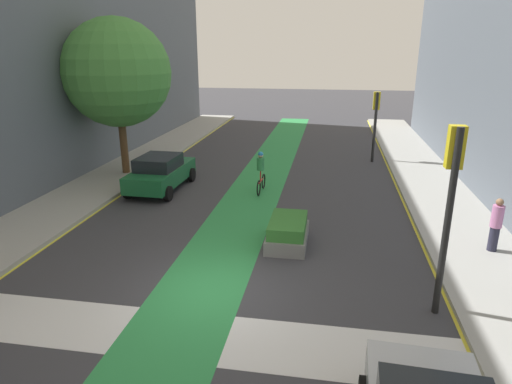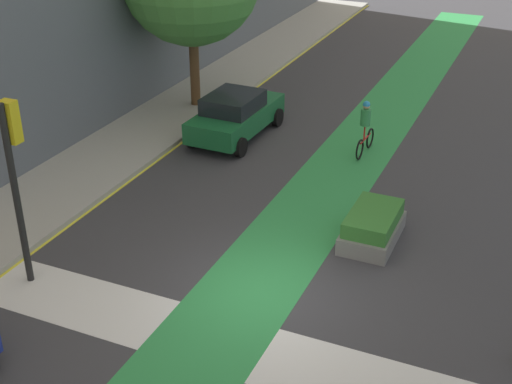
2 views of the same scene
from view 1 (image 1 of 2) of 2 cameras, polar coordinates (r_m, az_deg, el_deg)
name	(u,v)px [view 1 (image 1 of 2)]	position (r m, az deg, el deg)	size (l,w,h in m)	color
ground_plane	(213,290)	(12.09, -5.54, -12.36)	(120.00, 120.00, 0.00)	#38383D
bike_lane_paint	(200,289)	(12.18, -7.19, -12.16)	(2.40, 60.00, 0.01)	#2D8C47
crosswalk_band	(190,336)	(10.49, -8.50, -17.73)	(12.00, 1.80, 0.01)	silver
curb_stripe_left	(9,272)	(14.72, -29.03, -8.88)	(0.16, 60.00, 0.01)	yellow
curb_stripe_right	(453,311)	(12.16, 23.85, -13.77)	(0.16, 60.00, 0.01)	yellow
traffic_signal_near_right	(451,187)	(10.83, 23.68, 0.63)	(0.35, 0.52, 4.50)	black
traffic_signal_far_right	(376,113)	(25.46, 15.07, 9.71)	(0.35, 0.52, 3.82)	black
car_green_left_far	(161,172)	(20.30, -12.11, 2.48)	(2.12, 4.25, 1.57)	#196033
cyclist_in_lane	(261,171)	(19.39, 0.62, 2.68)	(0.32, 1.73, 1.86)	black
pedestrian_sidewalk_right_a	(496,224)	(15.32, 28.33, -3.67)	(0.34, 0.34, 1.68)	#262638
street_tree_near	(117,73)	(22.51, -17.34, 14.32)	(5.03, 5.03, 7.33)	brown
median_planter	(288,232)	(14.51, 4.07, -5.15)	(1.26, 2.19, 0.85)	slate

